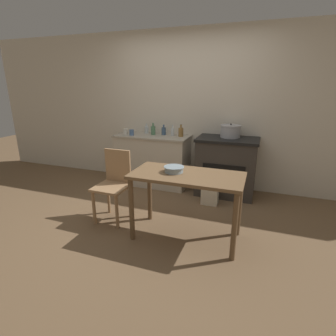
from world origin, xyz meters
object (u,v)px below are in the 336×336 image
cup_center_right (125,131)px  chair (114,183)px  work_table (187,184)px  bottle_center (153,130)px  bottle_left (164,131)px  mixing_bowl_large (174,169)px  cup_mid_right (132,132)px  bottle_far_left (181,132)px  stock_pot (230,131)px  flour_sack (210,191)px  stove (226,166)px  bottle_mid_left (147,130)px  bottle_center_left (173,131)px

cup_center_right → chair: bearing=-68.1°
work_table → bottle_center: (-1.03, 1.51, 0.30)m
bottle_left → mixing_bowl_large: bearing=-65.5°
work_table → cup_mid_right: cup_mid_right is taller
mixing_bowl_large → cup_mid_right: (-1.20, 1.33, 0.11)m
work_table → bottle_far_left: size_ratio=6.11×
chair → stock_pot: 1.94m
chair → flour_sack: chair is taller
mixing_bowl_large → bottle_center: bearing=120.4°
stock_pot → bottle_left: stock_pot is taller
stove → bottle_center: bearing=176.8°
chair → stock_pot: stock_pot is taller
stock_pot → flour_sack: bearing=-107.2°
chair → bottle_mid_left: size_ratio=5.33×
work_table → bottle_mid_left: bearing=126.8°
bottle_left → cup_center_right: (-0.64, -0.17, -0.02)m
flour_sack → bottle_center: 1.46m
stock_pot → cup_mid_right: bearing=-173.8°
cup_center_right → cup_mid_right: (0.15, -0.06, 0.00)m
bottle_center → cup_center_right: bearing=-166.3°
mixing_bowl_large → work_table: bearing=-5.3°
bottle_far_left → bottle_center: size_ratio=1.00×
work_table → stove: bearing=80.7°
stove → bottle_mid_left: bearing=173.8°
stove → cup_mid_right: size_ratio=9.76×
stock_pot → cup_mid_right: (-1.61, -0.18, -0.09)m
work_table → bottle_left: 1.82m
mixing_bowl_large → bottle_center: bottle_center is taller
stock_pot → bottle_center: size_ratio=1.58×
bottle_center_left → cup_mid_right: (-0.66, -0.22, -0.02)m
cup_mid_right → chair: bearing=-73.4°
bottle_far_left → bottle_center_left: bottle_far_left is taller
mixing_bowl_large → bottle_mid_left: bearing=123.3°
bottle_center → cup_mid_right: size_ratio=2.08×
stock_pot → cup_mid_right: 1.63m
work_table → cup_mid_right: bearing=135.3°
flour_sack → stock_pot: bearing=72.8°
bottle_center_left → stock_pot: bearing=-2.4°
mixing_bowl_large → cup_center_right: cup_center_right is taller
bottle_center_left → flour_sack: bearing=-36.7°
stove → flour_sack: (-0.15, -0.47, -0.26)m
chair → stock_pot: (1.25, 1.39, 0.52)m
stove → mixing_bowl_large: (-0.39, -1.43, 0.35)m
stove → cup_center_right: bearing=-178.5°
bottle_far_left → bottle_left: 0.33m
flour_sack → bottle_center: bearing=154.2°
bottle_center_left → bottle_center: bottle_center is taller
cup_mid_right → bottle_center: bearing=28.3°
mixing_bowl_large → cup_center_right: (-1.35, 1.39, 0.11)m
bottle_far_left → bottle_mid_left: 0.66m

